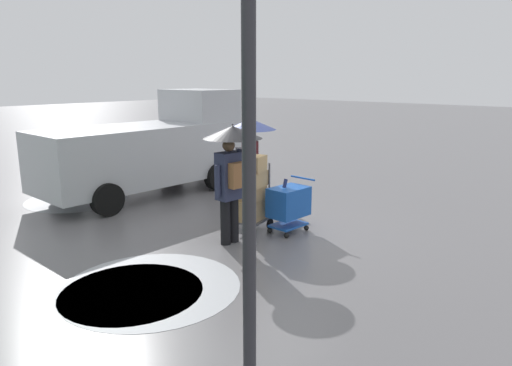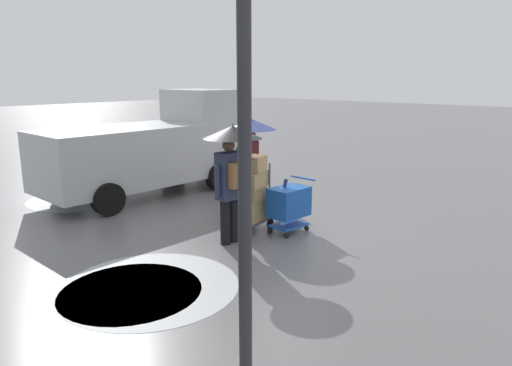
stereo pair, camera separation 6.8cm
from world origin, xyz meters
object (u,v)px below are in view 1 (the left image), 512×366
pedestrian_pink_side (250,145)px  pedestrian_black_side (231,157)px  hand_dolly_boxes (252,190)px  street_lamp (249,147)px  shopping_cart_vendor (289,203)px  cargo_van_parked_right (151,148)px

pedestrian_pink_side → pedestrian_black_side: 1.52m
hand_dolly_boxes → street_lamp: size_ratio=0.39×
shopping_cart_vendor → pedestrian_black_side: bearing=70.4°
pedestrian_pink_side → shopping_cart_vendor: bearing=171.0°
hand_dolly_boxes → pedestrian_pink_side: 1.13m
hand_dolly_boxes → street_lamp: street_lamp is taller
hand_dolly_boxes → pedestrian_black_side: pedestrian_black_side is taller
shopping_cart_vendor → pedestrian_pink_side: bearing=-9.0°
shopping_cart_vendor → hand_dolly_boxes: size_ratio=0.70×
pedestrian_pink_side → pedestrian_black_side: bearing=119.5°
pedestrian_pink_side → street_lamp: bearing=131.7°
shopping_cart_vendor → hand_dolly_boxes: bearing=37.0°
cargo_van_parked_right → pedestrian_black_side: 4.35m
hand_dolly_boxes → street_lamp: 5.15m
shopping_cart_vendor → pedestrian_black_side: (0.41, 1.14, 1.00)m
hand_dolly_boxes → pedestrian_pink_side: size_ratio=0.69×
cargo_van_parked_right → hand_dolly_boxes: 4.03m
pedestrian_pink_side → pedestrian_black_side: same height
pedestrian_pink_side → hand_dolly_boxes: bearing=134.5°
pedestrian_black_side → street_lamp: (-3.08, 2.98, 0.80)m
cargo_van_parked_right → pedestrian_pink_side: size_ratio=2.51×
cargo_van_parked_right → pedestrian_black_side: (-4.12, 1.34, 0.39)m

